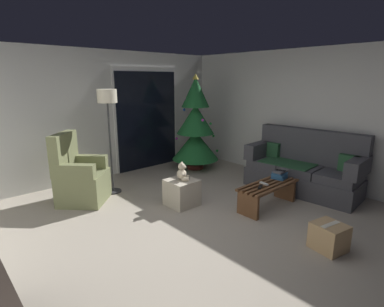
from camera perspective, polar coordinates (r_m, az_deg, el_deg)
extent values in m
plane|color=#9E9384|center=(4.11, 2.47, -14.30)|extent=(7.00, 7.00, 0.00)
cube|color=beige|center=(6.22, -17.71, 6.90)|extent=(5.72, 0.12, 2.50)
cube|color=beige|center=(6.03, 22.52, 6.29)|extent=(0.12, 6.00, 2.50)
cube|color=silver|center=(6.72, -8.50, 6.60)|extent=(1.60, 0.02, 2.20)
cube|color=black|center=(6.71, -8.40, 6.16)|extent=(1.50, 0.02, 2.10)
cube|color=#3D3D42|center=(5.67, 19.95, -5.15)|extent=(0.90, 1.95, 0.34)
cube|color=#3D3D42|center=(5.38, 26.10, -4.08)|extent=(0.72, 0.65, 0.14)
cube|color=#3D3D42|center=(5.58, 20.07, -2.87)|extent=(0.72, 0.65, 0.14)
cube|color=#3D3D42|center=(5.84, 14.54, -1.72)|extent=(0.72, 0.65, 0.14)
cube|color=#3D3D42|center=(5.78, 21.67, 1.35)|extent=(0.34, 1.91, 0.60)
cube|color=#3D3D42|center=(5.28, 28.97, -2.36)|extent=(0.77, 0.26, 0.28)
cube|color=#3D3D42|center=(5.93, 12.66, 0.71)|extent=(0.77, 0.26, 0.28)
cube|color=#234C2D|center=(5.64, 17.75, -1.68)|extent=(0.66, 0.94, 0.02)
cube|color=#234C2D|center=(5.47, 27.71, -1.69)|extent=(0.14, 0.33, 0.28)
cube|color=#234C2D|center=(5.98, 14.84, 0.70)|extent=(0.14, 0.33, 0.28)
cube|color=brown|center=(4.69, 16.07, -6.29)|extent=(1.10, 0.05, 0.04)
cube|color=brown|center=(4.73, 15.16, -6.04)|extent=(1.10, 0.05, 0.04)
cube|color=brown|center=(4.78, 14.28, -5.79)|extent=(1.10, 0.05, 0.04)
cube|color=brown|center=(4.82, 13.41, -5.55)|extent=(1.10, 0.05, 0.04)
cube|color=brown|center=(4.87, 12.56, -5.31)|extent=(1.10, 0.05, 0.04)
cube|color=brown|center=(4.47, 10.57, -9.62)|extent=(0.05, 0.36, 0.35)
cube|color=brown|center=(5.24, 17.17, -6.46)|extent=(0.05, 0.36, 0.35)
cube|color=black|center=(4.58, 12.82, -6.20)|extent=(0.16, 0.10, 0.02)
cube|color=silver|center=(4.73, 13.54, -5.58)|extent=(0.07, 0.16, 0.02)
cube|color=#285684|center=(5.07, 16.27, -4.30)|extent=(0.25, 0.23, 0.04)
cube|color=#285684|center=(5.03, 16.22, -3.92)|extent=(0.21, 0.20, 0.04)
cube|color=#285684|center=(5.04, 16.36, -3.50)|extent=(0.22, 0.18, 0.02)
cube|color=#4C4C51|center=(5.02, 16.49, -3.24)|extent=(0.26, 0.15, 0.03)
cube|color=black|center=(5.00, 16.48, -3.10)|extent=(0.10, 0.16, 0.01)
cylinder|color=#4C1E19|center=(6.72, 0.63, -2.42)|extent=(0.36, 0.36, 0.10)
cylinder|color=brown|center=(6.69, 0.63, -1.51)|extent=(0.08, 0.08, 0.12)
cone|color=#195628|center=(6.60, 0.64, 1.62)|extent=(1.01, 1.01, 0.63)
cone|color=#195628|center=(6.50, 0.66, 6.55)|extent=(0.81, 0.81, 0.63)
cone|color=#195628|center=(6.45, 0.67, 11.60)|extent=(0.60, 0.60, 0.63)
sphere|color=#B233A5|center=(6.42, -1.12, 10.18)|extent=(0.06, 0.06, 0.06)
sphere|color=#1E8C33|center=(6.55, 3.54, 5.68)|extent=(0.06, 0.06, 0.06)
sphere|color=#1E8C33|center=(6.35, 2.21, 10.15)|extent=(0.06, 0.06, 0.06)
sphere|color=blue|center=(6.56, -1.50, 8.32)|extent=(0.06, 0.06, 0.06)
sphere|color=#B233A5|center=(6.56, -2.95, 2.87)|extent=(0.06, 0.06, 0.06)
sphere|color=#1E8C33|center=(6.55, 1.65, 12.08)|extent=(0.06, 0.06, 0.06)
sphere|color=#B233A5|center=(6.24, 2.05, 6.33)|extent=(0.06, 0.06, 0.06)
sphere|color=#B233A5|center=(7.07, 1.19, 1.77)|extent=(0.06, 0.06, 0.06)
sphere|color=white|center=(6.24, 0.37, 8.87)|extent=(0.06, 0.06, 0.06)
sphere|color=#1E8C33|center=(6.60, 4.78, 0.52)|extent=(0.06, 0.06, 0.06)
sphere|color=#1E8C33|center=(6.61, 4.09, 3.35)|extent=(0.06, 0.06, 0.06)
cone|color=#EAD14C|center=(6.44, 0.68, 14.42)|extent=(0.14, 0.14, 0.12)
cube|color=olive|center=(5.22, -19.76, -6.97)|extent=(0.96, 0.96, 0.31)
cube|color=olive|center=(5.14, -19.98, -4.41)|extent=(0.96, 0.96, 0.18)
cube|color=olive|center=(5.14, -23.13, 0.07)|extent=(0.59, 0.59, 0.64)
cube|color=olive|center=(5.32, -18.82, -1.44)|extent=(0.51, 0.51, 0.22)
cube|color=olive|center=(4.83, -21.22, -3.20)|extent=(0.51, 0.51, 0.22)
cylinder|color=#2D2D30|center=(5.54, -14.69, -6.93)|extent=(0.28, 0.28, 0.02)
cylinder|color=#2D2D30|center=(5.32, -15.21, 1.03)|extent=(0.03, 0.03, 1.55)
cylinder|color=beige|center=(5.20, -15.83, 10.46)|extent=(0.32, 0.32, 0.22)
cube|color=#B2A893|center=(4.77, -1.95, -7.39)|extent=(0.44, 0.44, 0.42)
cylinder|color=beige|center=(4.73, -1.19, -4.48)|extent=(0.12, 0.12, 0.06)
cylinder|color=beige|center=(4.64, -1.29, -4.87)|extent=(0.12, 0.12, 0.06)
sphere|color=beige|center=(4.67, -1.98, -3.87)|extent=(0.15, 0.15, 0.15)
sphere|color=beige|center=(4.63, -1.99, -2.47)|extent=(0.11, 0.11, 0.11)
sphere|color=#F4E5C1|center=(4.63, -1.38, -2.60)|extent=(0.04, 0.04, 0.04)
sphere|color=beige|center=(4.66, -1.95, -1.79)|extent=(0.04, 0.04, 0.04)
sphere|color=beige|center=(4.59, -2.04, -2.05)|extent=(0.04, 0.04, 0.04)
sphere|color=beige|center=(4.73, -1.65, -3.50)|extent=(0.06, 0.06, 0.06)
sphere|color=beige|center=(4.60, -1.82, -4.03)|extent=(0.06, 0.06, 0.06)
cube|color=tan|center=(3.97, 24.55, -14.18)|extent=(0.39, 0.40, 0.32)
cube|color=beige|center=(3.90, 24.79, -12.10)|extent=(0.29, 0.11, 0.00)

